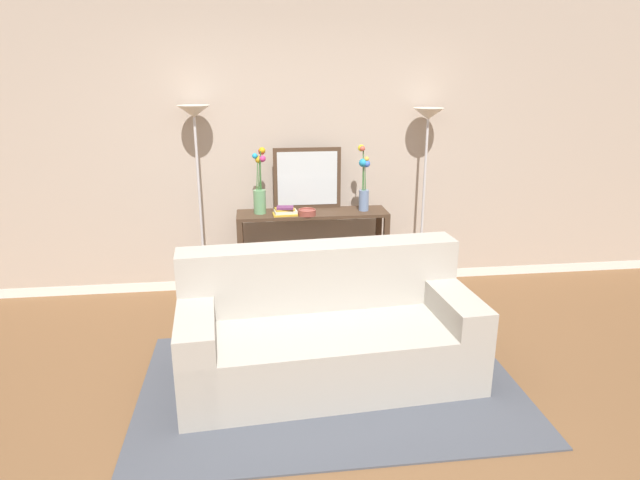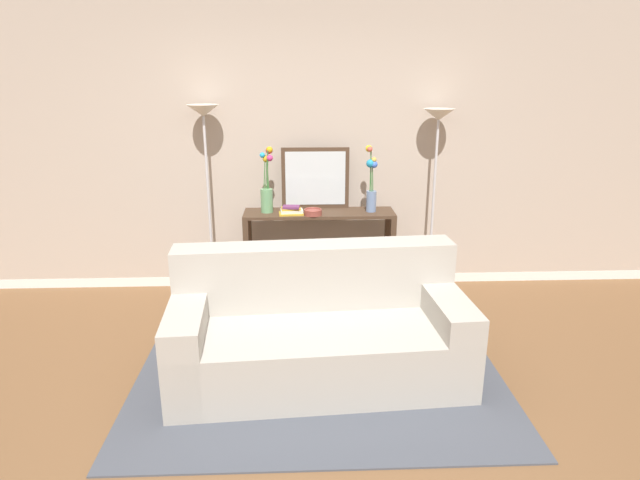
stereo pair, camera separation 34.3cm
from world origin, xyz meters
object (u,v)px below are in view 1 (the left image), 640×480
couch (327,334)px  vase_short_flowers (364,183)px  fruit_bowl (307,212)px  book_stack (285,211)px  floor_lamp_left (196,150)px  vase_tall_flowers (260,189)px  console_table (313,239)px  book_row_under_console (276,292)px  floor_lamp_right (426,149)px  wall_mirror (307,178)px

couch → vase_short_flowers: 1.66m
fruit_bowl → book_stack: 0.19m
floor_lamp_left → vase_short_flowers: 1.50m
floor_lamp_left → vase_tall_flowers: 0.64m
floor_lamp_left → fruit_bowl: 1.10m
couch → vase_short_flowers: (0.52, 1.38, 0.76)m
vase_tall_flowers → book_stack: vase_tall_flowers is taller
couch → console_table: 1.42m
couch → fruit_bowl: couch is taller
couch → vase_tall_flowers: vase_tall_flowers is taller
couch → floor_lamp_left: 2.05m
floor_lamp_left → book_row_under_console: 1.48m
floor_lamp_right → book_row_under_console: floor_lamp_right is taller
console_table → fruit_bowl: (-0.06, -0.11, 0.28)m
wall_mirror → couch: bearing=-91.2°
floor_lamp_left → wall_mirror: bearing=3.7°
book_row_under_console → vase_short_flowers: bearing=-0.8°
couch → book_row_under_console: couch is taller
floor_lamp_left → floor_lamp_right: floor_lamp_left is taller
floor_lamp_left → book_row_under_console: floor_lamp_left is taller
couch → console_table: (0.06, 1.40, 0.25)m
console_table → book_stack: bearing=-162.7°
book_stack → book_row_under_console: 0.80m
vase_short_flowers → book_stack: vase_short_flowers is taller
floor_lamp_right → wall_mirror: size_ratio=2.79×
fruit_bowl → book_row_under_console: 0.85m
vase_short_flowers → couch: bearing=-110.7°
wall_mirror → book_stack: bearing=-134.8°
wall_mirror → book_stack: 0.40m
floor_lamp_right → vase_tall_flowers: floor_lamp_right is taller
wall_mirror → vase_short_flowers: 0.52m
book_stack → vase_short_flowers: bearing=5.3°
couch → vase_tall_flowers: 1.64m
couch → console_table: bearing=87.5°
fruit_bowl → couch: bearing=-90.0°
floor_lamp_left → console_table: bearing=-4.8°
couch → book_stack: book_stack is taller
vase_tall_flowers → floor_lamp_left: bearing=172.8°
couch → floor_lamp_left: bearing=122.4°
book_stack → floor_lamp_left: bearing=167.9°
wall_mirror → fruit_bowl: 0.36m
console_table → floor_lamp_left: bearing=175.2°
console_table → floor_lamp_left: size_ratio=0.77×
couch → floor_lamp_right: (1.12, 1.48, 1.04)m
wall_mirror → vase_tall_flowers: vase_tall_flowers is taller
vase_short_flowers → floor_lamp_right: bearing=9.1°
floor_lamp_right → vase_short_flowers: 0.66m
couch → floor_lamp_right: bearing=52.9°
couch → book_row_under_console: (-0.29, 1.40, -0.26)m
console_table → floor_lamp_right: size_ratio=0.79×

